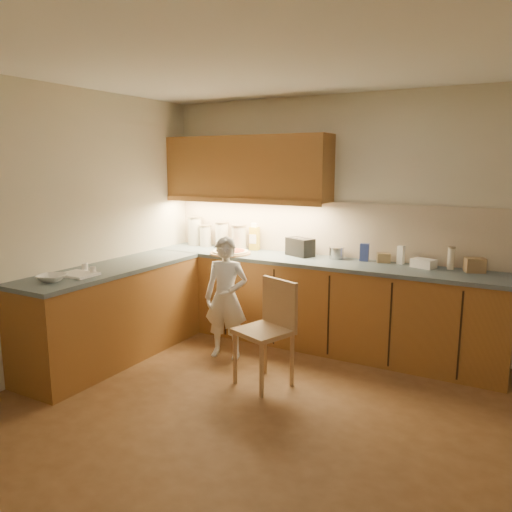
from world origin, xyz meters
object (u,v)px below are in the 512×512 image
object	(u,v)px
pizza_on_board	(230,252)
oil_jug	(254,238)
wooden_chair	(270,324)
toaster	(300,247)
child	(226,298)

from	to	relation	value
pizza_on_board	oil_jug	distance (m)	0.39
pizza_on_board	oil_jug	world-z (taller)	oil_jug
wooden_chair	toaster	world-z (taller)	toaster
toaster	oil_jug	bearing A→B (deg)	-164.01
wooden_chair	oil_jug	size ratio (longest dim) A/B	2.93
wooden_chair	toaster	bearing A→B (deg)	122.15
pizza_on_board	wooden_chair	world-z (taller)	pizza_on_board
oil_jug	child	bearing A→B (deg)	-77.53
oil_jug	toaster	size ratio (longest dim) A/B	0.91
child	oil_jug	bearing A→B (deg)	90.30
wooden_chair	toaster	distance (m)	1.30
oil_jug	pizza_on_board	bearing A→B (deg)	-106.48
wooden_chair	toaster	size ratio (longest dim) A/B	2.66
pizza_on_board	oil_jug	bearing A→B (deg)	73.52
child	oil_jug	distance (m)	1.06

